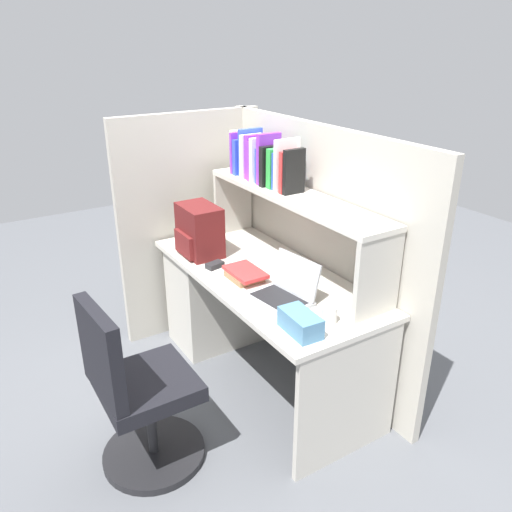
# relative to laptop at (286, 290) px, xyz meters

# --- Properties ---
(ground_plane) EXTENTS (8.00, 8.00, 0.00)m
(ground_plane) POSITION_rel_laptop_xyz_m (-0.33, 0.07, -0.78)
(ground_plane) COLOR #595B60
(desk) EXTENTS (1.60, 0.70, 0.73)m
(desk) POSITION_rel_laptop_xyz_m (-0.72, 0.07, -0.38)
(desk) COLOR beige
(desk) RESTS_ON ground_plane
(cubicle_partition_rear) EXTENTS (1.84, 0.05, 1.55)m
(cubicle_partition_rear) POSITION_rel_laptop_xyz_m (-0.33, 0.45, -0.01)
(cubicle_partition_rear) COLOR #B2ADA0
(cubicle_partition_rear) RESTS_ON ground_plane
(cubicle_partition_left) EXTENTS (0.05, 1.06, 1.55)m
(cubicle_partition_left) POSITION_rel_laptop_xyz_m (-1.18, 0.02, -0.01)
(cubicle_partition_left) COLOR #B2ADA0
(cubicle_partition_left) RESTS_ON ground_plane
(overhead_hutch) EXTENTS (1.44, 0.28, 0.45)m
(overhead_hutch) POSITION_rel_laptop_xyz_m (-0.33, 0.27, 0.30)
(overhead_hutch) COLOR #BCB7AC
(overhead_hutch) RESTS_ON desk
(reference_books_on_shelf) EXTENTS (0.64, 0.18, 0.30)m
(reference_books_on_shelf) POSITION_rel_laptop_xyz_m (-0.64, 0.27, 0.53)
(reference_books_on_shelf) COLOR white
(reference_books_on_shelf) RESTS_ON overhead_hutch
(laptop) EXTENTS (0.34, 0.29, 0.22)m
(laptop) POSITION_rel_laptop_xyz_m (0.00, 0.00, 0.00)
(laptop) COLOR #B7BABF
(laptop) RESTS_ON desk
(backpack) EXTENTS (0.30, 0.23, 0.32)m
(backpack) POSITION_rel_laptop_xyz_m (-0.78, -0.12, 0.10)
(backpack) COLOR #591919
(backpack) RESTS_ON desk
(computer_mouse) EXTENTS (0.08, 0.11, 0.03)m
(computer_mouse) POSITION_rel_laptop_xyz_m (-0.55, -0.13, -0.03)
(computer_mouse) COLOR #262628
(computer_mouse) RESTS_ON desk
(paper_cup) EXTENTS (0.08, 0.08, 0.08)m
(paper_cup) POSITION_rel_laptop_xyz_m (0.30, 0.04, -0.01)
(paper_cup) COLOR white
(paper_cup) RESTS_ON desk
(tissue_box) EXTENTS (0.23, 0.13, 0.10)m
(tissue_box) POSITION_rel_laptop_xyz_m (0.30, -0.13, -0.00)
(tissue_box) COLOR teal
(tissue_box) RESTS_ON desk
(snack_canister) EXTENTS (0.10, 0.10, 0.12)m
(snack_canister) POSITION_rel_laptop_xyz_m (-1.02, -0.02, 0.01)
(snack_canister) COLOR #26723F
(snack_canister) RESTS_ON desk
(desk_book_stack) EXTENTS (0.26, 0.17, 0.05)m
(desk_book_stack) POSITION_rel_laptop_xyz_m (-0.32, -0.06, -0.02)
(desk_book_stack) COLOR olive
(desk_book_stack) RESTS_ON desk
(office_chair) EXTENTS (0.52, 0.52, 0.93)m
(office_chair) POSITION_rel_laptop_xyz_m (-0.06, -0.82, -0.39)
(office_chair) COLOR black
(office_chair) RESTS_ON ground_plane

